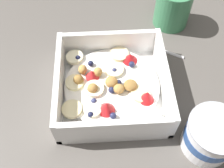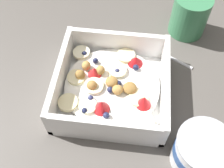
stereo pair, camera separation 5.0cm
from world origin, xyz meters
name	(u,v)px [view 2 (the right image)]	position (x,y,z in m)	size (l,w,h in m)	color
ground_plane	(118,93)	(0.00, 0.00, 0.00)	(2.40, 2.40, 0.00)	#56514C
fruit_bowl	(112,87)	(0.00, -0.01, 0.02)	(0.20, 0.20, 0.07)	white
spoon	(143,42)	(-0.14, 0.04, 0.00)	(0.10, 0.16, 0.01)	silver
yogurt_cup	(201,152)	(0.12, 0.14, 0.04)	(0.09, 0.09, 0.07)	white
coffee_mug	(189,15)	(-0.19, 0.14, 0.05)	(0.11, 0.08, 0.09)	#3D8456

